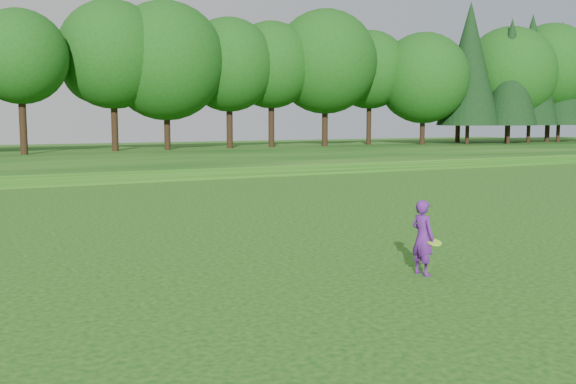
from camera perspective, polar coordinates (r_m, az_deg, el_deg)
name	(u,v)px	position (r m, az deg, el deg)	size (l,w,h in m)	color
ground	(336,265)	(13.76, 4.27, -6.50)	(140.00, 140.00, 0.00)	#0E460D
berm	(82,159)	(46.11, -17.85, 2.79)	(130.00, 30.00, 0.60)	#0E460D
walking_path	(127,181)	(32.40, -14.09, 0.93)	(130.00, 1.60, 0.04)	gray
treeline	(69,49)	(50.23, -18.88, 11.95)	(104.00, 7.00, 15.00)	#17450F
woman	(423,238)	(13.03, 11.89, -3.99)	(0.49, 0.64, 1.50)	#561B7C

